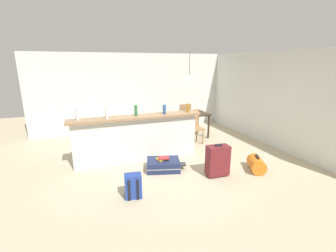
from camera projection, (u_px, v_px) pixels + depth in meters
The scene contains 19 objects.
ground_plane at pixel (169, 164), 5.30m from camera, with size 13.00×13.00×0.05m, color #BCAD8E.
wall_back at pixel (136, 92), 7.72m from camera, with size 6.60×0.10×2.50m, color silver.
wall_right at pixel (271, 99), 6.27m from camera, with size 0.10×6.00×2.50m, color silver.
partition_half_wall at pixel (138, 140), 5.32m from camera, with size 2.80×0.20×1.01m, color silver.
bar_countertop at pixel (137, 117), 5.18m from camera, with size 2.96×0.40×0.05m, color #93704C.
bottle_clear at pixel (77, 114), 4.76m from camera, with size 0.07×0.07×0.27m, color silver.
bottle_white at pixel (107, 113), 4.88m from camera, with size 0.06×0.06×0.25m, color silver.
bottle_green at pixel (136, 110), 5.16m from camera, with size 0.07×0.07×0.24m, color #2D6B38.
bottle_blue at pixel (164, 109), 5.35m from camera, with size 0.07×0.07×0.21m, color #284C89.
bottle_amber at pixel (188, 108), 5.54m from camera, with size 0.07×0.07×0.20m, color #9E661E.
dining_table at pixel (189, 116), 7.01m from camera, with size 1.10×0.80×0.74m.
dining_chair_near_partition at pixel (194, 125), 6.54m from camera, with size 0.43×0.43×0.93m.
dining_chair_far_side at pixel (184, 116), 7.58m from camera, with size 0.43×0.43×0.93m.
pendant_lamp at pixel (189, 78), 6.68m from camera, with size 0.34×0.34×0.83m.
suitcase_flat_navy at pixel (163, 165), 4.94m from camera, with size 0.89×0.66×0.22m.
duffel_bag_orange at pixel (256, 164), 4.88m from camera, with size 0.48×0.56×0.34m.
suitcase_upright_maroon at pixel (218, 160), 4.63m from camera, with size 0.45×0.27×0.67m.
backpack_blue at pixel (133, 186), 3.91m from camera, with size 0.30×0.28×0.42m.
book_stack at pixel (163, 158), 4.92m from camera, with size 0.28×0.24×0.06m.
Camera 1 is at (-1.73, -4.57, 2.20)m, focal length 24.97 mm.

